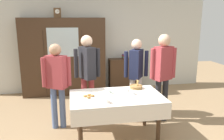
{
  "coord_description": "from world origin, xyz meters",
  "views": [
    {
      "loc": [
        -0.74,
        -3.69,
        2.03
      ],
      "look_at": [
        0.0,
        0.2,
        1.11
      ],
      "focal_mm": 35.92,
      "sensor_mm": 36.0,
      "label": 1
    }
  ],
  "objects_px": {
    "mantel_clock": "(57,13)",
    "spoon_front_edge": "(90,91)",
    "tea_cup_front_edge": "(126,90)",
    "tea_cup_back_edge": "(108,101)",
    "dining_table": "(117,103)",
    "bookshelf_low": "(125,74)",
    "tea_cup_mid_right": "(109,92)",
    "bread_basket": "(136,87)",
    "tea_cup_near_left": "(132,93)",
    "spoon_near_right": "(123,102)",
    "wall_cabinet": "(64,57)",
    "person_behind_table_right": "(87,69)",
    "person_near_right_end": "(57,78)",
    "pastry_plate": "(89,97)",
    "person_by_cabinet": "(163,69)",
    "book_stack": "(125,57)",
    "person_behind_table_left": "(136,69)"
  },
  "relations": [
    {
      "from": "mantel_clock",
      "to": "spoon_front_edge",
      "type": "height_order",
      "value": "mantel_clock"
    },
    {
      "from": "tea_cup_front_edge",
      "to": "tea_cup_back_edge",
      "type": "relative_size",
      "value": 1.0
    },
    {
      "from": "dining_table",
      "to": "bookshelf_low",
      "type": "height_order",
      "value": "bookshelf_low"
    },
    {
      "from": "tea_cup_mid_right",
      "to": "bread_basket",
      "type": "xyz_separation_m",
      "value": [
        0.54,
        0.18,
        0.01
      ]
    },
    {
      "from": "tea_cup_near_left",
      "to": "tea_cup_mid_right",
      "type": "height_order",
      "value": "same"
    },
    {
      "from": "spoon_near_right",
      "to": "wall_cabinet",
      "type": "bearing_deg",
      "value": 108.23
    },
    {
      "from": "tea_cup_front_edge",
      "to": "person_behind_table_right",
      "type": "distance_m",
      "value": 0.98
    },
    {
      "from": "tea_cup_back_edge",
      "to": "bread_basket",
      "type": "distance_m",
      "value": 0.9
    },
    {
      "from": "tea_cup_back_edge",
      "to": "spoon_front_edge",
      "type": "height_order",
      "value": "tea_cup_back_edge"
    },
    {
      "from": "tea_cup_front_edge",
      "to": "tea_cup_near_left",
      "type": "bearing_deg",
      "value": -67.37
    },
    {
      "from": "bookshelf_low",
      "to": "tea_cup_back_edge",
      "type": "xyz_separation_m",
      "value": [
        -1.0,
        -2.92,
        0.34
      ]
    },
    {
      "from": "wall_cabinet",
      "to": "spoon_near_right",
      "type": "height_order",
      "value": "wall_cabinet"
    },
    {
      "from": "person_near_right_end",
      "to": "tea_cup_back_edge",
      "type": "bearing_deg",
      "value": -47.67
    },
    {
      "from": "pastry_plate",
      "to": "person_by_cabinet",
      "type": "height_order",
      "value": "person_by_cabinet"
    },
    {
      "from": "dining_table",
      "to": "book_stack",
      "type": "bearing_deg",
      "value": 73.23
    },
    {
      "from": "bookshelf_low",
      "to": "tea_cup_front_edge",
      "type": "xyz_separation_m",
      "value": [
        -0.58,
        -2.43,
        0.34
      ]
    },
    {
      "from": "dining_table",
      "to": "wall_cabinet",
      "type": "bearing_deg",
      "value": 109.17
    },
    {
      "from": "tea_cup_back_edge",
      "to": "book_stack",
      "type": "bearing_deg",
      "value": 71.12
    },
    {
      "from": "tea_cup_front_edge",
      "to": "person_behind_table_right",
      "type": "xyz_separation_m",
      "value": [
        -0.62,
        0.71,
        0.26
      ]
    },
    {
      "from": "book_stack",
      "to": "person_by_cabinet",
      "type": "relative_size",
      "value": 0.13
    },
    {
      "from": "dining_table",
      "to": "spoon_near_right",
      "type": "bearing_deg",
      "value": -81.42
    },
    {
      "from": "pastry_plate",
      "to": "person_by_cabinet",
      "type": "bearing_deg",
      "value": 18.65
    },
    {
      "from": "book_stack",
      "to": "tea_cup_front_edge",
      "type": "bearing_deg",
      "value": -103.49
    },
    {
      "from": "pastry_plate",
      "to": "spoon_front_edge",
      "type": "relative_size",
      "value": 2.35
    },
    {
      "from": "dining_table",
      "to": "tea_cup_front_edge",
      "type": "relative_size",
      "value": 11.86
    },
    {
      "from": "mantel_clock",
      "to": "person_near_right_end",
      "type": "distance_m",
      "value": 2.33
    },
    {
      "from": "tea_cup_near_left",
      "to": "tea_cup_back_edge",
      "type": "bearing_deg",
      "value": -145.76
    },
    {
      "from": "book_stack",
      "to": "tea_cup_back_edge",
      "type": "bearing_deg",
      "value": -108.88
    },
    {
      "from": "tea_cup_near_left",
      "to": "pastry_plate",
      "type": "relative_size",
      "value": 0.46
    },
    {
      "from": "wall_cabinet",
      "to": "tea_cup_near_left",
      "type": "distance_m",
      "value": 2.81
    },
    {
      "from": "bread_basket",
      "to": "tea_cup_back_edge",
      "type": "bearing_deg",
      "value": -135.41
    },
    {
      "from": "tea_cup_back_edge",
      "to": "dining_table",
      "type": "bearing_deg",
      "value": 53.95
    },
    {
      "from": "tea_cup_mid_right",
      "to": "book_stack",
      "type": "bearing_deg",
      "value": 70.09
    },
    {
      "from": "tea_cup_mid_right",
      "to": "person_behind_table_right",
      "type": "height_order",
      "value": "person_behind_table_right"
    },
    {
      "from": "person_near_right_end",
      "to": "spoon_near_right",
      "type": "bearing_deg",
      "value": -39.62
    },
    {
      "from": "bookshelf_low",
      "to": "pastry_plate",
      "type": "relative_size",
      "value": 3.25
    },
    {
      "from": "bookshelf_low",
      "to": "spoon_front_edge",
      "type": "height_order",
      "value": "bookshelf_low"
    },
    {
      "from": "pastry_plate",
      "to": "person_by_cabinet",
      "type": "xyz_separation_m",
      "value": [
        1.48,
        0.5,
        0.29
      ]
    },
    {
      "from": "person_behind_table_right",
      "to": "spoon_front_edge",
      "type": "bearing_deg",
      "value": -91.07
    },
    {
      "from": "tea_cup_near_left",
      "to": "bread_basket",
      "type": "distance_m",
      "value": 0.34
    },
    {
      "from": "spoon_near_right",
      "to": "person_behind_table_right",
      "type": "distance_m",
      "value": 1.3
    },
    {
      "from": "bookshelf_low",
      "to": "pastry_plate",
      "type": "bearing_deg",
      "value": -115.62
    },
    {
      "from": "tea_cup_front_edge",
      "to": "tea_cup_mid_right",
      "type": "height_order",
      "value": "same"
    },
    {
      "from": "person_behind_table_right",
      "to": "wall_cabinet",
      "type": "bearing_deg",
      "value": 106.37
    },
    {
      "from": "person_behind_table_right",
      "to": "person_behind_table_left",
      "type": "height_order",
      "value": "person_behind_table_right"
    },
    {
      "from": "mantel_clock",
      "to": "person_behind_table_left",
      "type": "bearing_deg",
      "value": -45.44
    },
    {
      "from": "bookshelf_low",
      "to": "spoon_front_edge",
      "type": "bearing_deg",
      "value": -117.81
    },
    {
      "from": "pastry_plate",
      "to": "tea_cup_front_edge",
      "type": "bearing_deg",
      "value": 15.99
    },
    {
      "from": "book_stack",
      "to": "bread_basket",
      "type": "xyz_separation_m",
      "value": [
        -0.36,
        -2.29,
        -0.17
      ]
    },
    {
      "from": "wall_cabinet",
      "to": "person_behind_table_right",
      "type": "xyz_separation_m",
      "value": [
        0.49,
        -1.67,
        0.02
      ]
    }
  ]
}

